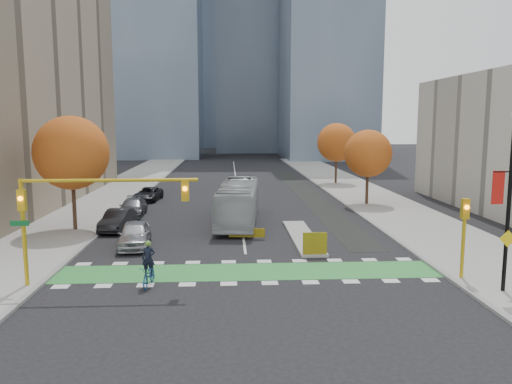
{
  "coord_description": "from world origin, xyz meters",
  "views": [
    {
      "loc": [
        -0.95,
        -23.74,
        7.78
      ],
      "look_at": [
        0.91,
        10.15,
        3.0
      ],
      "focal_mm": 35.0,
      "sensor_mm": 36.0,
      "label": 1
    }
  ],
  "objects": [
    {
      "name": "curb_west",
      "position": [
        -10.0,
        20.0,
        0.07
      ],
      "size": [
        0.3,
        120.0,
        0.16
      ],
      "primitive_type": "cube",
      "color": "gray",
      "rests_on": "ground"
    },
    {
      "name": "tree_east_near",
      "position": [
        12.0,
        22.0,
        4.86
      ],
      "size": [
        4.4,
        4.4,
        7.08
      ],
      "color": "#332114",
      "rests_on": "ground"
    },
    {
      "name": "tree_east_far",
      "position": [
        12.5,
        38.0,
        5.24
      ],
      "size": [
        4.8,
        4.8,
        7.65
      ],
      "color": "#332114",
      "rests_on": "ground"
    },
    {
      "name": "median_island",
      "position": [
        4.0,
        9.0,
        0.08
      ],
      "size": [
        1.6,
        10.0,
        0.16
      ],
      "primitive_type": "cube",
      "color": "gray",
      "rests_on": "ground"
    },
    {
      "name": "tree_west",
      "position": [
        -12.0,
        12.0,
        5.62
      ],
      "size": [
        5.2,
        5.2,
        8.22
      ],
      "color": "#332114",
      "rests_on": "ground"
    },
    {
      "name": "tower_ne",
      "position": [
        20.0,
        85.0,
        30.0
      ],
      "size": [
        18.0,
        24.0,
        60.0
      ],
      "primitive_type": "cube",
      "color": "#47566B",
      "rests_on": "ground"
    },
    {
      "name": "parked_car_c",
      "position": [
        -9.0,
        17.77,
        0.72
      ],
      "size": [
        2.09,
        4.97,
        1.43
      ],
      "primitive_type": "imported",
      "rotation": [
        0.0,
        0.0,
        0.02
      ],
      "color": "#505055",
      "rests_on": "ground"
    },
    {
      "name": "bus",
      "position": [
        -0.24,
        14.38,
        1.63
      ],
      "size": [
        3.7,
        11.88,
        3.26
      ],
      "primitive_type": "imported",
      "rotation": [
        0.0,
        0.0,
        -0.08
      ],
      "color": "#A9AEB1",
      "rests_on": "ground"
    },
    {
      "name": "bike_lane_paint",
      "position": [
        7.5,
        30.0,
        0.01
      ],
      "size": [
        2.5,
        50.0,
        0.01
      ],
      "primitive_type": "cube",
      "color": "black",
      "rests_on": "ground"
    },
    {
      "name": "traffic_signal_west",
      "position": [
        -7.93,
        -0.51,
        4.03
      ],
      "size": [
        8.53,
        0.56,
        5.2
      ],
      "color": "#BF9914",
      "rests_on": "ground"
    },
    {
      "name": "parked_car_a",
      "position": [
        -6.87,
        7.11,
        0.8
      ],
      "size": [
        2.36,
        4.89,
        1.61
      ],
      "primitive_type": "imported",
      "rotation": [
        0.0,
        0.0,
        0.1
      ],
      "color": "#A5A5AA",
      "rests_on": "ground"
    },
    {
      "name": "ground",
      "position": [
        0.0,
        0.0,
        0.0
      ],
      "size": [
        300.0,
        300.0,
        0.0
      ],
      "primitive_type": "plane",
      "color": "black",
      "rests_on": "ground"
    },
    {
      "name": "sidewalk_east",
      "position": [
        13.5,
        20.0,
        0.07
      ],
      "size": [
        7.0,
        120.0,
        0.15
      ],
      "primitive_type": "cube",
      "color": "gray",
      "rests_on": "ground"
    },
    {
      "name": "tower_far",
      "position": [
        -4.0,
        140.0,
        40.0
      ],
      "size": [
        26.0,
        26.0,
        80.0
      ],
      "primitive_type": "cube",
      "color": "#47566B",
      "rests_on": "ground"
    },
    {
      "name": "banner_lamppost",
      "position": [
        11.5,
        -2.5,
        4.61
      ],
      "size": [
        1.65,
        0.36,
        8.28
      ],
      "color": "black",
      "rests_on": "ground"
    },
    {
      "name": "hazard_board",
      "position": [
        4.0,
        4.2,
        0.8
      ],
      "size": [
        1.4,
        0.12,
        1.3
      ],
      "primitive_type": "cube",
      "color": "yellow",
      "rests_on": "median_island"
    },
    {
      "name": "traffic_signal_east",
      "position": [
        10.5,
        -0.51,
        2.73
      ],
      "size": [
        0.35,
        0.43,
        4.1
      ],
      "color": "#BF9914",
      "rests_on": "ground"
    },
    {
      "name": "cyclist",
      "position": [
        -4.8,
        -0.5,
        0.74
      ],
      "size": [
        0.85,
        1.98,
        2.22
      ],
      "rotation": [
        0.0,
        0.0,
        -0.09
      ],
      "color": "navy",
      "rests_on": "ground"
    },
    {
      "name": "parked_car_d",
      "position": [
        -9.0,
        25.83,
        0.66
      ],
      "size": [
        2.65,
        4.95,
        1.32
      ],
      "primitive_type": "imported",
      "rotation": [
        0.0,
        0.0,
        -0.1
      ],
      "color": "black",
      "rests_on": "ground"
    },
    {
      "name": "sidewalk_west",
      "position": [
        -13.5,
        20.0,
        0.07
      ],
      "size": [
        7.0,
        120.0,
        0.15
      ],
      "primitive_type": "cube",
      "color": "gray",
      "rests_on": "ground"
    },
    {
      "name": "curb_east",
      "position": [
        10.0,
        20.0,
        0.07
      ],
      "size": [
        0.3,
        120.0,
        0.16
      ],
      "primitive_type": "cube",
      "color": "gray",
      "rests_on": "ground"
    },
    {
      "name": "bike_crossing",
      "position": [
        0.0,
        1.5,
        0.01
      ],
      "size": [
        20.0,
        3.0,
        0.01
      ],
      "primitive_type": "cube",
      "color": "#2D8B39",
      "rests_on": "ground"
    },
    {
      "name": "centre_line",
      "position": [
        0.0,
        40.0,
        0.01
      ],
      "size": [
        0.15,
        70.0,
        0.01
      ],
      "primitive_type": "cube",
      "color": "silver",
      "rests_on": "ground"
    },
    {
      "name": "parked_car_b",
      "position": [
        -9.0,
        12.11,
        0.75
      ],
      "size": [
        2.01,
        4.71,
        1.51
      ],
      "primitive_type": "imported",
      "rotation": [
        0.0,
        0.0,
        -0.09
      ],
      "color": "black",
      "rests_on": "ground"
    }
  ]
}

